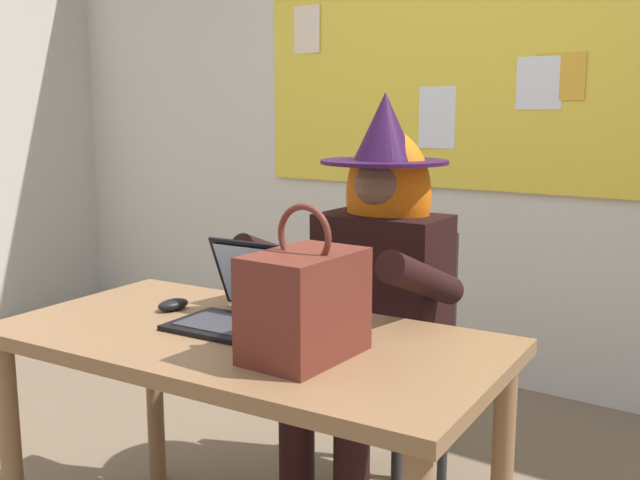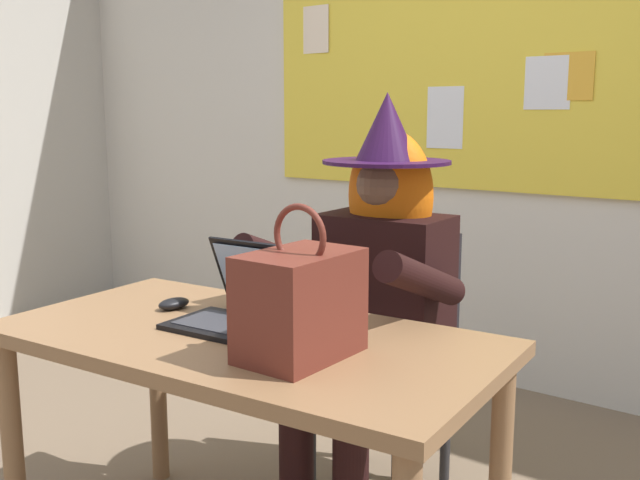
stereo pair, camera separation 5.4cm
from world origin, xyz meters
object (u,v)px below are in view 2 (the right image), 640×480
at_px(desk_main, 244,366).
at_px(laptop, 237,305).
at_px(handbag, 300,303).
at_px(chair_at_desk, 393,345).
at_px(computer_mouse, 174,304).
at_px(person_costumed, 376,275).

xyz_separation_m(desk_main, laptop, (-0.08, 0.06, 0.14)).
height_order(desk_main, handbag, handbag).
bearing_deg(desk_main, chair_at_desk, 86.66).
bearing_deg(chair_at_desk, handbag, 13.93).
distance_m(desk_main, computer_mouse, 0.36).
bearing_deg(chair_at_desk, desk_main, -3.86).
bearing_deg(handbag, chair_at_desk, 104.45).
relative_size(laptop, handbag, 0.89).
xyz_separation_m(chair_at_desk, handbag, (0.20, -0.77, 0.35)).
bearing_deg(laptop, computer_mouse, 178.20).
height_order(computer_mouse, handbag, handbag).
relative_size(desk_main, laptop, 4.24).
xyz_separation_m(person_costumed, computer_mouse, (-0.38, -0.54, -0.04)).
relative_size(computer_mouse, handbag, 0.28).
distance_m(person_costumed, laptop, 0.54).
distance_m(chair_at_desk, handbag, 0.87).
bearing_deg(person_costumed, handbag, 13.79).
height_order(chair_at_desk, laptop, laptop).
bearing_deg(chair_at_desk, laptop, -11.46).
distance_m(computer_mouse, handbag, 0.60).
bearing_deg(person_costumed, computer_mouse, -38.40).
height_order(desk_main, laptop, laptop).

